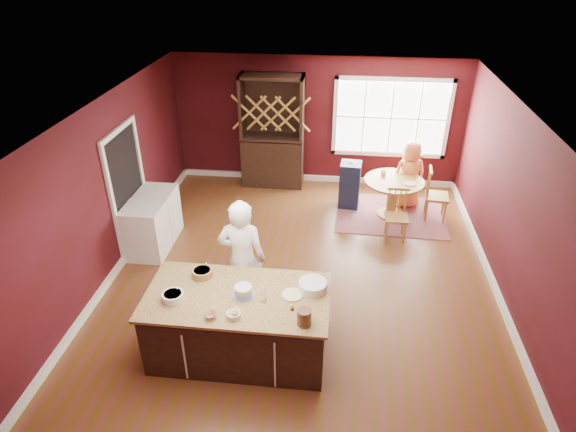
# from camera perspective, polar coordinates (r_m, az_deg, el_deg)

# --- Properties ---
(room_shell) EXTENTS (7.00, 7.00, 7.00)m
(room_shell) POSITION_cam_1_polar(r_m,az_deg,el_deg) (7.06, 1.79, 1.84)
(room_shell) COLOR #583912
(room_shell) RESTS_ON ground
(window) EXTENTS (2.36, 0.10, 1.66)m
(window) POSITION_cam_1_polar(r_m,az_deg,el_deg) (10.23, 12.11, 11.30)
(window) COLOR white
(window) RESTS_ON room_shell
(doorway) EXTENTS (0.08, 1.26, 2.13)m
(doorway) POSITION_cam_1_polar(r_m,az_deg,el_deg) (8.46, -18.37, 2.81)
(doorway) COLOR white
(doorway) RESTS_ON room_shell
(kitchen_island) EXTENTS (2.26, 1.18, 0.92)m
(kitchen_island) POSITION_cam_1_polar(r_m,az_deg,el_deg) (6.28, -5.84, -12.73)
(kitchen_island) COLOR black
(kitchen_island) RESTS_ON ground
(dining_table) EXTENTS (1.12, 1.12, 0.75)m
(dining_table) POSITION_cam_1_polar(r_m,az_deg,el_deg) (9.35, 12.33, 2.98)
(dining_table) COLOR brown
(dining_table) RESTS_ON ground
(baker) EXTENTS (0.66, 0.44, 1.81)m
(baker) POSITION_cam_1_polar(r_m,az_deg,el_deg) (6.58, -5.45, -5.16)
(baker) COLOR white
(baker) RESTS_ON ground
(layer_cake) EXTENTS (0.30, 0.30, 0.12)m
(layer_cake) POSITION_cam_1_polar(r_m,az_deg,el_deg) (5.92, -5.30, -8.83)
(layer_cake) COLOR white
(layer_cake) RESTS_ON kitchen_island
(bowl_blue) EXTENTS (0.26, 0.26, 0.10)m
(bowl_blue) POSITION_cam_1_polar(r_m,az_deg,el_deg) (5.99, -13.47, -9.28)
(bowl_blue) COLOR silver
(bowl_blue) RESTS_ON kitchen_island
(bowl_yellow) EXTENTS (0.26, 0.26, 0.10)m
(bowl_yellow) POSITION_cam_1_polar(r_m,az_deg,el_deg) (6.30, -10.12, -6.66)
(bowl_yellow) COLOR #946744
(bowl_yellow) RESTS_ON kitchen_island
(bowl_pink) EXTENTS (0.16, 0.16, 0.06)m
(bowl_pink) POSITION_cam_1_polar(r_m,az_deg,el_deg) (5.68, -9.19, -11.63)
(bowl_pink) COLOR silver
(bowl_pink) RESTS_ON kitchen_island
(bowl_olive) EXTENTS (0.17, 0.17, 0.06)m
(bowl_olive) POSITION_cam_1_polar(r_m,az_deg,el_deg) (5.65, -6.48, -11.56)
(bowl_olive) COLOR #F2EBBD
(bowl_olive) RESTS_ON kitchen_island
(drinking_glass) EXTENTS (0.08, 0.08, 0.15)m
(drinking_glass) POSITION_cam_1_polar(r_m,az_deg,el_deg) (5.80, -2.92, -9.48)
(drinking_glass) COLOR white
(drinking_glass) RESTS_ON kitchen_island
(dinner_plate) EXTENTS (0.26, 0.26, 0.02)m
(dinner_plate) POSITION_cam_1_polar(r_m,az_deg,el_deg) (5.93, 0.52, -9.32)
(dinner_plate) COLOR #FBF7C7
(dinner_plate) RESTS_ON kitchen_island
(white_tub) EXTENTS (0.35, 0.35, 0.12)m
(white_tub) POSITION_cam_1_polar(r_m,az_deg,el_deg) (5.98, 2.94, -8.29)
(white_tub) COLOR beige
(white_tub) RESTS_ON kitchen_island
(stoneware_crock) EXTENTS (0.17, 0.17, 0.20)m
(stoneware_crock) POSITION_cam_1_polar(r_m,az_deg,el_deg) (5.49, 1.93, -11.89)
(stoneware_crock) COLOR #50361C
(stoneware_crock) RESTS_ON kitchen_island
(toy_figurine) EXTENTS (0.05, 0.05, 0.08)m
(toy_figurine) POSITION_cam_1_polar(r_m,az_deg,el_deg) (5.71, 0.50, -10.75)
(toy_figurine) COLOR yellow
(toy_figurine) RESTS_ON kitchen_island
(rug) EXTENTS (2.13, 1.67, 0.01)m
(rug) POSITION_cam_1_polar(r_m,az_deg,el_deg) (9.59, 11.99, 0.17)
(rug) COLOR brown
(rug) RESTS_ON ground
(chair_east) EXTENTS (0.45, 0.47, 1.03)m
(chair_east) POSITION_cam_1_polar(r_m,az_deg,el_deg) (9.46, 17.27, 2.49)
(chair_east) COLOR brown
(chair_east) RESTS_ON ground
(chair_south) EXTENTS (0.40, 0.38, 0.94)m
(chair_south) POSITION_cam_1_polar(r_m,az_deg,el_deg) (8.64, 12.76, 0.07)
(chair_south) COLOR brown
(chair_south) RESTS_ON ground
(chair_north) EXTENTS (0.55, 0.53, 1.05)m
(chair_north) POSITION_cam_1_polar(r_m,az_deg,el_deg) (10.04, 13.80, 4.69)
(chair_north) COLOR brown
(chair_north) RESTS_ON ground
(seated_woman) EXTENTS (0.75, 0.58, 1.36)m
(seated_woman) POSITION_cam_1_polar(r_m,az_deg,el_deg) (9.71, 14.15, 4.80)
(seated_woman) COLOR #F2814E
(seated_woman) RESTS_ON ground
(high_chair) EXTENTS (0.43, 0.43, 0.97)m
(high_chair) POSITION_cam_1_polar(r_m,az_deg,el_deg) (9.56, 7.33, 3.79)
(high_chair) COLOR black
(high_chair) RESTS_ON ground
(toddler) EXTENTS (0.18, 0.14, 0.26)m
(toddler) POSITION_cam_1_polar(r_m,az_deg,el_deg) (9.49, 7.84, 5.70)
(toddler) COLOR #8CA5BF
(toddler) RESTS_ON high_chair
(table_plate) EXTENTS (0.22, 0.22, 0.02)m
(table_plate) POSITION_cam_1_polar(r_m,az_deg,el_deg) (9.17, 14.26, 3.75)
(table_plate) COLOR beige
(table_plate) RESTS_ON dining_table
(table_cup) EXTENTS (0.14, 0.14, 0.09)m
(table_cup) POSITION_cam_1_polar(r_m,az_deg,el_deg) (9.39, 11.24, 5.01)
(table_cup) COLOR beige
(table_cup) RESTS_ON dining_table
(hutch) EXTENTS (1.29, 0.54, 2.37)m
(hutch) POSITION_cam_1_polar(r_m,az_deg,el_deg) (10.14, -1.85, 9.90)
(hutch) COLOR black
(hutch) RESTS_ON ground
(washer) EXTENTS (0.63, 0.61, 0.91)m
(washer) POSITION_cam_1_polar(r_m,az_deg,el_deg) (8.35, -16.51, -1.76)
(washer) COLOR white
(washer) RESTS_ON ground
(dryer) EXTENTS (0.62, 0.60, 0.90)m
(dryer) POSITION_cam_1_polar(r_m,az_deg,el_deg) (8.85, -15.05, 0.39)
(dryer) COLOR silver
(dryer) RESTS_ON ground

